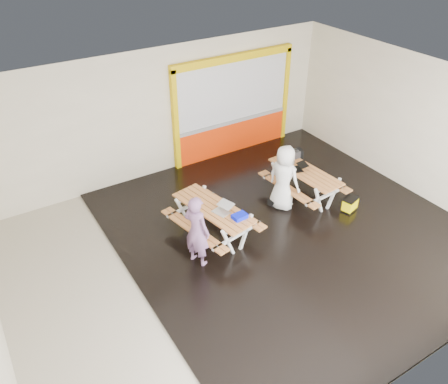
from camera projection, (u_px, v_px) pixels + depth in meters
room at (248, 182)px, 9.06m from camera, size 10.02×8.02×3.52m
deck at (289, 229)px, 10.56m from camera, size 7.50×7.98×0.05m
kiosk at (233, 108)px, 12.98m from camera, size 3.88×0.16×3.00m
picnic_table_left at (213, 214)px, 10.04m from camera, size 1.74×2.27×0.82m
picnic_table_right at (305, 177)px, 11.37m from camera, size 1.51×2.11×0.81m
person_left at (197, 231)px, 9.16m from camera, size 0.59×0.71×1.66m
person_right at (284, 178)px, 10.90m from camera, size 0.78×0.96×1.70m
laptop_left at (223, 209)px, 9.77m from camera, size 0.48×0.46×0.17m
laptop_right at (299, 168)px, 11.30m from camera, size 0.44×0.41×0.15m
blue_pouch at (240, 216)px, 9.57m from camera, size 0.33×0.24×0.09m
toolbox at (292, 155)px, 11.75m from camera, size 0.44×0.26×0.24m
backpack at (298, 156)px, 12.04m from camera, size 0.26×0.18×0.42m
dark_case at (278, 201)px, 11.34m from camera, size 0.50×0.42×0.16m
fluke_bag at (350, 204)px, 11.06m from camera, size 0.46×0.36×0.35m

